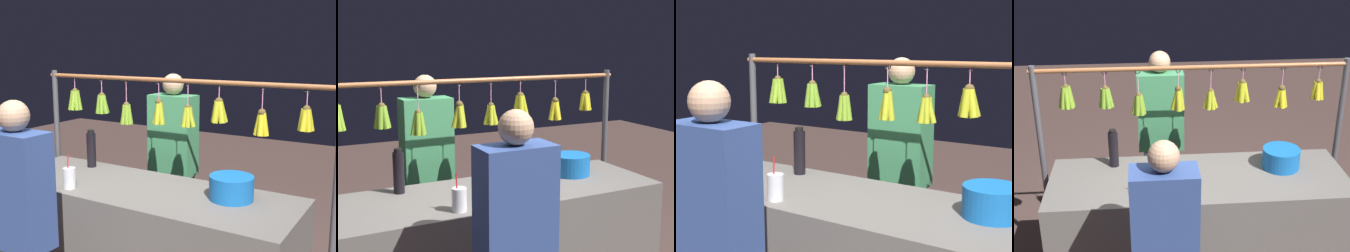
% 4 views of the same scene
% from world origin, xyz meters
% --- Properties ---
extents(market_counter, '(2.06, 0.70, 0.90)m').
position_xyz_m(market_counter, '(0.00, 0.00, 0.45)').
color(market_counter, '#66605B').
rests_on(market_counter, ground).
extents(display_rack, '(2.32, 0.13, 1.60)m').
position_xyz_m(display_rack, '(0.02, -0.41, 1.18)').
color(display_rack, '#4C4C51').
rests_on(display_rack, ground).
extents(water_bottle, '(0.07, 0.07, 0.28)m').
position_xyz_m(water_bottle, '(0.59, -0.22, 1.03)').
color(water_bottle, black).
rests_on(water_bottle, market_counter).
extents(blue_bucket, '(0.26, 0.26, 0.14)m').
position_xyz_m(blue_bucket, '(-0.60, -0.09, 0.97)').
color(blue_bucket, blue).
rests_on(blue_bucket, market_counter).
extents(drink_cup, '(0.08, 0.08, 0.22)m').
position_xyz_m(drink_cup, '(0.37, 0.25, 0.96)').
color(drink_cup, silver).
rests_on(drink_cup, market_counter).
extents(vendor_person, '(0.37, 0.20, 1.58)m').
position_xyz_m(vendor_person, '(0.23, -0.81, 0.78)').
color(vendor_person, '#2D2D38').
rests_on(vendor_person, ground).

